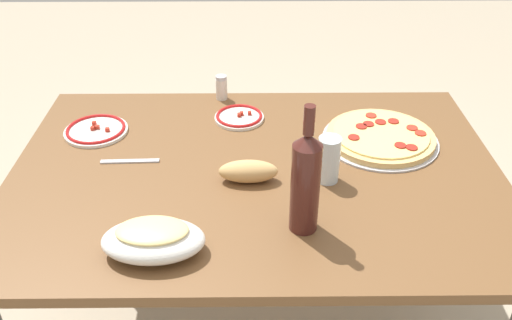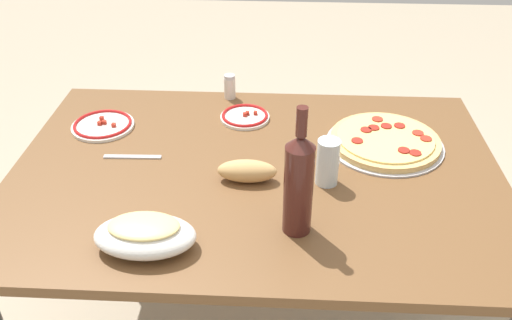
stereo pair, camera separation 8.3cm
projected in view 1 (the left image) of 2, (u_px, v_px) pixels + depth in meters
The scene contains 10 objects.
dining_table at pixel (256, 200), 1.63m from camera, with size 1.40×0.97×0.75m.
pepperoni_pizza at pixel (380, 137), 1.69m from camera, with size 0.36×0.36×0.03m.
baked_pasta_dish at pixel (153, 239), 1.26m from camera, with size 0.24×0.15×0.08m.
wine_bottle at pixel (306, 181), 1.28m from camera, with size 0.07×0.07×0.34m.
water_glass at pixel (329, 160), 1.49m from camera, with size 0.06×0.06×0.13m, color silver.
side_plate_near at pixel (96, 130), 1.74m from camera, with size 0.20×0.20×0.02m.
side_plate_far at pixel (239, 117), 1.81m from camera, with size 0.16×0.16×0.02m.
bread_loaf at pixel (248, 171), 1.50m from camera, with size 0.16×0.07×0.06m, color tan.
spice_shaker at pixel (222, 88), 1.91m from camera, with size 0.04×0.04×0.09m.
fork_right at pixel (130, 161), 1.60m from camera, with size 0.17×0.02×0.01m, color #B7B7BC.
Camera 1 is at (0.01, 1.30, 1.64)m, focal length 38.58 mm.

